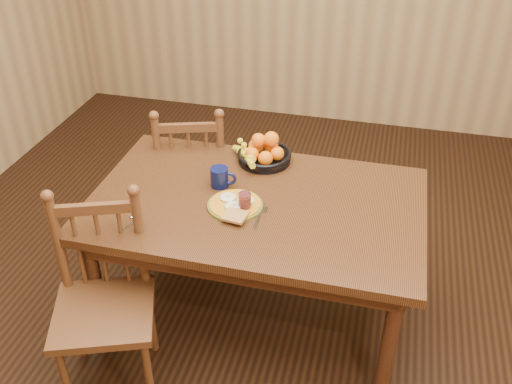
% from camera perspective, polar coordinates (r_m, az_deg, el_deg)
% --- Properties ---
extents(room, '(4.52, 5.02, 2.72)m').
position_cam_1_polar(room, '(2.46, 0.00, 10.74)').
color(room, black).
rests_on(room, ground).
extents(dining_table, '(1.60, 1.00, 0.75)m').
position_cam_1_polar(dining_table, '(2.80, 0.00, -2.30)').
color(dining_table, black).
rests_on(dining_table, ground).
extents(chair_far, '(0.54, 0.52, 0.95)m').
position_cam_1_polar(chair_far, '(3.49, -6.33, 1.52)').
color(chair_far, '#4D2C17').
rests_on(chair_far, ground).
extents(chair_near, '(0.56, 0.55, 0.97)m').
position_cam_1_polar(chair_near, '(2.70, -14.94, -10.67)').
color(chair_near, '#4D2C17').
rests_on(chair_near, ground).
extents(breakfast_plate, '(0.26, 0.29, 0.04)m').
position_cam_1_polar(breakfast_plate, '(2.70, -2.10, -1.31)').
color(breakfast_plate, '#59601E').
rests_on(breakfast_plate, dining_table).
extents(fork, '(0.04, 0.18, 0.00)m').
position_cam_1_polar(fork, '(2.64, 0.42, -2.41)').
color(fork, silver).
rests_on(fork, dining_table).
extents(spoon, '(0.06, 0.15, 0.01)m').
position_cam_1_polar(spoon, '(2.68, -12.34, -2.60)').
color(spoon, silver).
rests_on(spoon, dining_table).
extents(coffee_mug, '(0.13, 0.09, 0.10)m').
position_cam_1_polar(coffee_mug, '(2.83, -3.60, 1.49)').
color(coffee_mug, '#0A0F37').
rests_on(coffee_mug, dining_table).
extents(juice_glass, '(0.06, 0.06, 0.09)m').
position_cam_1_polar(juice_glass, '(2.66, -1.13, -1.03)').
color(juice_glass, silver).
rests_on(juice_glass, dining_table).
extents(fruit_bowl, '(0.32, 0.32, 0.17)m').
position_cam_1_polar(fruit_bowl, '(3.04, 0.70, 3.95)').
color(fruit_bowl, black).
rests_on(fruit_bowl, dining_table).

